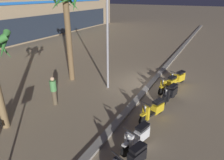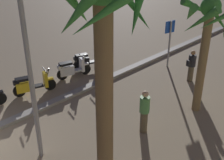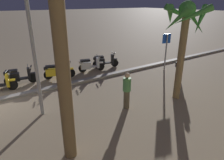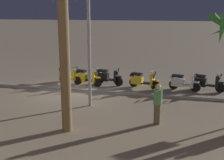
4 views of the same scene
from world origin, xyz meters
TOP-DOWN VIEW (x-y plane):
  - scooter_black_mid_front at (-7.00, -1.74)m, footprint 1.77×0.82m
  - scooter_white_tail_end at (-5.79, -1.49)m, footprint 1.69×0.72m
  - scooter_yellow_mid_rear at (-3.57, -1.44)m, footprint 1.78×0.82m
  - crossing_sign at (-10.10, 0.98)m, footprint 0.59×0.18m
  - palm_tree_far_corner at (-7.42, 4.22)m, footprint 2.08×2.15m
  - palm_tree_mid_walkway at (-1.72, 5.04)m, footprint 2.09×2.13m
  - pedestrian_by_palm_tree at (-9.44, 2.72)m, footprint 0.46×0.34m
  - pedestrian_window_shopping at (-4.86, 3.68)m, footprint 0.34×0.34m
  - street_lamp at (-1.68, 2.17)m, footprint 0.36×0.36m

SIDE VIEW (x-z plane):
  - scooter_yellow_mid_rear at x=-3.57m, z-range -0.07..0.97m
  - scooter_white_tail_end at x=-5.79m, z-range -0.07..0.97m
  - scooter_black_mid_front at x=-7.00m, z-range -0.07..0.97m
  - pedestrian_by_palm_tree at x=-9.44m, z-range 0.04..1.55m
  - pedestrian_window_shopping at x=-4.86m, z-range 0.04..1.64m
  - crossing_sign at x=-10.10m, z-range 0.30..2.70m
  - palm_tree_far_corner at x=-7.42m, z-range 1.12..5.49m
  - street_lamp at x=-1.68m, z-range 0.73..7.38m
  - palm_tree_mid_walkway at x=-1.72m, z-range 1.39..7.26m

